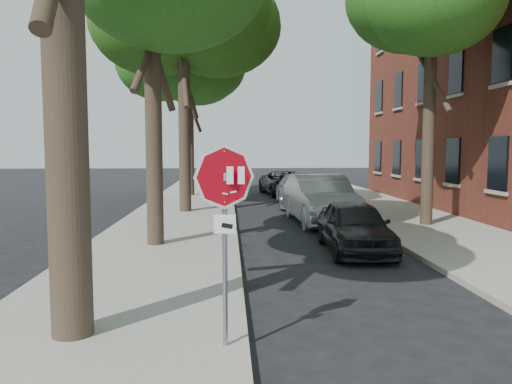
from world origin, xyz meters
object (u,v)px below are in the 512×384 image
(car_c, at_px, (299,190))
(tree_right, at_px, (430,9))
(tree_mid_b, at_px, (183,13))
(car_a, at_px, (355,226))
(tree_far, at_px, (189,63))
(stop_sign, at_px, (225,206))
(car_d, at_px, (285,183))
(car_b, at_px, (320,199))

(car_c, bearing_deg, tree_right, -59.24)
(tree_mid_b, bearing_deg, tree_right, -25.52)
(tree_mid_b, distance_m, car_c, 9.16)
(tree_mid_b, bearing_deg, car_a, -57.44)
(tree_far, relative_size, car_c, 1.89)
(stop_sign, distance_m, tree_right, 13.23)
(stop_sign, xyz_separation_m, car_c, (3.30, 16.53, -1.23))
(car_d, bearing_deg, tree_mid_b, -130.35)
(stop_sign, height_order, car_c, stop_sign)
(stop_sign, relative_size, car_a, 0.67)
(car_a, relative_size, car_d, 0.79)
(stop_sign, bearing_deg, car_a, 62.28)
(stop_sign, relative_size, tree_far, 0.28)
(tree_mid_b, bearing_deg, car_b, -30.82)
(tree_far, bearing_deg, tree_mid_b, -87.56)
(stop_sign, relative_size, car_d, 0.52)
(stop_sign, relative_size, car_b, 0.50)
(tree_far, relative_size, car_d, 1.87)
(tree_far, bearing_deg, car_b, -61.94)
(stop_sign, xyz_separation_m, car_a, (3.30, 6.28, -1.28))
(stop_sign, distance_m, car_a, 7.21)
(tree_far, xyz_separation_m, car_b, (5.32, -9.98, -6.35))
(stop_sign, distance_m, car_d, 22.07)
(car_d, bearing_deg, tree_far, 179.93)
(car_b, xyz_separation_m, car_d, (-0.01, 10.64, -0.17))
(tree_right, bearing_deg, car_c, 117.83)
(tree_mid_b, height_order, car_d, tree_mid_b)
(tree_far, distance_m, car_d, 8.44)
(tree_right, bearing_deg, tree_mid_b, 154.48)
(tree_right, xyz_separation_m, car_c, (-3.38, 6.40, -6.50))
(tree_mid_b, xyz_separation_m, car_d, (5.01, 7.64, -7.30))
(car_b, height_order, car_d, car_b)
(stop_sign, distance_m, car_c, 16.91)
(car_c, xyz_separation_m, car_d, (-0.01, 5.25, -0.02))
(car_a, relative_size, car_b, 0.75)
(tree_right, distance_m, car_b, 7.27)
(stop_sign, bearing_deg, tree_right, 56.62)
(tree_mid_b, bearing_deg, tree_far, 92.44)
(tree_mid_b, distance_m, tree_far, 7.04)
(car_a, distance_m, car_c, 10.25)
(stop_sign, xyz_separation_m, tree_far, (-2.02, 21.14, 5.26))
(tree_right, height_order, car_c, tree_right)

